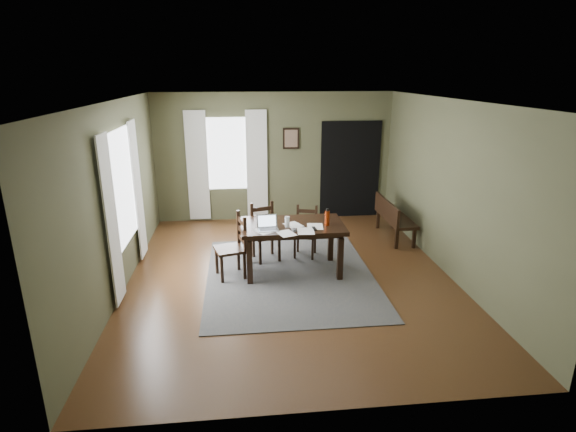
{
  "coord_description": "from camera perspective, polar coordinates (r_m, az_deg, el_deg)",
  "views": [
    {
      "loc": [
        -0.72,
        -6.44,
        3.07
      ],
      "look_at": [
        0.0,
        0.3,
        0.9
      ],
      "focal_mm": 28.0,
      "sensor_mm": 36.0,
      "label": 1
    }
  ],
  "objects": [
    {
      "name": "paper_e",
      "position": [
        6.61,
        -0.23,
        -2.23
      ],
      "size": [
        0.32,
        0.36,
        0.0
      ],
      "primitive_type": "cube",
      "rotation": [
        0.0,
        0.0,
        0.35
      ],
      "color": "white",
      "rests_on": "dining_table"
    },
    {
      "name": "dining_table",
      "position": [
        7.06,
        0.59,
        -1.78
      ],
      "size": [
        1.6,
        0.96,
        0.8
      ],
      "rotation": [
        0.0,
        0.0,
        -0.0
      ],
      "color": "black",
      "rests_on": "rug"
    },
    {
      "name": "paper_d",
      "position": [
        6.92,
        3.46,
        -1.33
      ],
      "size": [
        0.27,
        0.34,
        0.0
      ],
      "primitive_type": "cube",
      "rotation": [
        0.0,
        0.0,
        -0.11
      ],
      "color": "white",
      "rests_on": "dining_table"
    },
    {
      "name": "drinking_glass",
      "position": [
        6.87,
        -0.1,
        -0.72
      ],
      "size": [
        0.09,
        0.09,
        0.16
      ],
      "primitive_type": "cylinder",
      "rotation": [
        0.0,
        0.0,
        0.28
      ],
      "color": "silver",
      "rests_on": "dining_table"
    },
    {
      "name": "laptop",
      "position": [
        6.79,
        -2.61,
        -1.23
      ],
      "size": [
        0.33,
        0.27,
        0.21
      ],
      "rotation": [
        0.0,
        0.0,
        0.08
      ],
      "color": "#B7B7BC",
      "rests_on": "dining_table"
    },
    {
      "name": "curtain_back_left",
      "position": [
        9.61,
        -11.43,
        6.18
      ],
      "size": [
        0.44,
        0.03,
        2.3
      ],
      "color": "silver",
      "rests_on": "ground"
    },
    {
      "name": "paper_c",
      "position": [
        6.98,
        0.69,
        -1.14
      ],
      "size": [
        0.33,
        0.36,
        0.0
      ],
      "primitive_type": "cube",
      "rotation": [
        0.0,
        0.0,
        0.43
      ],
      "color": "white",
      "rests_on": "dining_table"
    },
    {
      "name": "curtain_back_right",
      "position": [
        9.57,
        -3.98,
        6.45
      ],
      "size": [
        0.44,
        0.03,
        2.3
      ],
      "color": "silver",
      "rests_on": "ground"
    },
    {
      "name": "tv_remote",
      "position": [
        6.8,
        3.38,
        -1.61
      ],
      "size": [
        0.06,
        0.16,
        0.02
      ],
      "primitive_type": "cube",
      "rotation": [
        0.0,
        0.0,
        0.08
      ],
      "color": "black",
      "rests_on": "dining_table"
    },
    {
      "name": "chair_end",
      "position": [
        7.02,
        -6.97,
        -3.92
      ],
      "size": [
        0.54,
        0.54,
        1.01
      ],
      "rotation": [
        0.0,
        0.0,
        -1.31
      ],
      "color": "black",
      "rests_on": "rug"
    },
    {
      "name": "paper_b",
      "position": [
        6.71,
        2.26,
        -1.92
      ],
      "size": [
        0.27,
        0.34,
        0.0
      ],
      "primitive_type": "cube",
      "rotation": [
        0.0,
        0.0,
        -0.07
      ],
      "color": "white",
      "rests_on": "dining_table"
    },
    {
      "name": "window_left",
      "position": [
        7.06,
        -20.31,
        3.35
      ],
      "size": [
        0.01,
        1.3,
        1.7
      ],
      "color": "white",
      "rests_on": "ground"
    },
    {
      "name": "rug",
      "position": [
        7.17,
        0.26,
        -7.55
      ],
      "size": [
        2.6,
        3.2,
        0.01
      ],
      "color": "#424242",
      "rests_on": "ground"
    },
    {
      "name": "room_shell",
      "position": [
        6.61,
        0.28,
        6.68
      ],
      "size": [
        5.02,
        6.02,
        2.71
      ],
      "color": "#4C4E32",
      "rests_on": "ground"
    },
    {
      "name": "chair_back_left",
      "position": [
        7.65,
        -2.94,
        -2.11
      ],
      "size": [
        0.52,
        0.53,
        0.97
      ],
      "rotation": [
        0.0,
        0.0,
        0.29
      ],
      "color": "black",
      "rests_on": "rug"
    },
    {
      "name": "doorway_back",
      "position": [
        9.92,
        7.9,
        5.83
      ],
      "size": [
        1.3,
        0.03,
        2.1
      ],
      "color": "black",
      "rests_on": "ground"
    },
    {
      "name": "curtain_left_far",
      "position": [
        7.88,
        -18.54,
        3.09
      ],
      "size": [
        0.03,
        0.48,
        2.3
      ],
      "color": "silver",
      "rests_on": "ground"
    },
    {
      "name": "framed_picture",
      "position": [
        9.56,
        0.38,
        9.82
      ],
      "size": [
        0.34,
        0.03,
        0.44
      ],
      "color": "black",
      "rests_on": "ground"
    },
    {
      "name": "computer_mouse",
      "position": [
        6.71,
        0.77,
        -1.79
      ],
      "size": [
        0.08,
        0.11,
        0.03
      ],
      "primitive_type": "cube",
      "rotation": [
        0.0,
        0.0,
        0.25
      ],
      "color": "#3F3F42",
      "rests_on": "dining_table"
    },
    {
      "name": "bench",
      "position": [
        8.86,
        13.12,
        0.08
      ],
      "size": [
        0.43,
        1.34,
        0.76
      ],
      "rotation": [
        0.0,
        0.0,
        1.57
      ],
      "color": "black",
      "rests_on": "ground"
    },
    {
      "name": "window_back",
      "position": [
        9.55,
        -7.77,
        7.83
      ],
      "size": [
        1.0,
        0.01,
        1.5
      ],
      "color": "white",
      "rests_on": "ground"
    },
    {
      "name": "chair_back_right",
      "position": [
        7.8,
        2.26,
        -2.06
      ],
      "size": [
        0.48,
        0.48,
        0.87
      ],
      "rotation": [
        0.0,
        0.0,
        -0.3
      ],
      "color": "black",
      "rests_on": "rug"
    },
    {
      "name": "paper_a",
      "position": [
        6.73,
        -3.11,
        -1.89
      ],
      "size": [
        0.35,
        0.37,
        0.0
      ],
      "primitive_type": "cube",
      "rotation": [
        0.0,
        0.0,
        0.56
      ],
      "color": "white",
      "rests_on": "dining_table"
    },
    {
      "name": "water_bottle",
      "position": [
        6.96,
        5.0,
        -0.2
      ],
      "size": [
        0.1,
        0.1,
        0.27
      ],
      "rotation": [
        0.0,
        0.0,
        -0.37
      ],
      "color": "#9D2D0C",
      "rests_on": "dining_table"
    },
    {
      "name": "ground",
      "position": [
        7.18,
        0.26,
        -7.63
      ],
      "size": [
        5.0,
        6.0,
        0.01
      ],
      "color": "#492C16"
    },
    {
      "name": "curtain_left_near",
      "position": [
        6.35,
        -21.5,
        -0.66
      ],
      "size": [
        0.03,
        0.48,
        2.3
      ],
      "color": "silver",
      "rests_on": "ground"
    }
  ]
}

